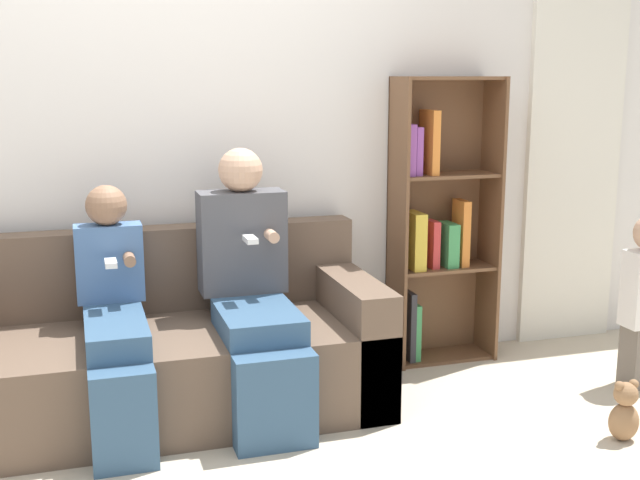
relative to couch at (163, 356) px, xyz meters
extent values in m
plane|color=beige|center=(0.06, -0.51, -0.27)|extent=(14.00, 14.00, 0.00)
cube|color=silver|center=(0.06, 0.45, 1.00)|extent=(10.00, 0.06, 2.55)
cube|color=silver|center=(2.39, 0.40, 0.82)|extent=(0.60, 0.04, 2.19)
cube|color=brown|center=(0.00, -0.11, -0.07)|extent=(1.99, 0.68, 0.41)
cube|color=brown|center=(0.00, 0.31, 0.13)|extent=(1.99, 0.16, 0.81)
cube|color=brown|center=(0.90, -0.11, 0.02)|extent=(0.19, 0.68, 0.59)
cube|color=#335170|center=(0.40, -0.51, -0.07)|extent=(0.34, 0.12, 0.41)
cube|color=#335170|center=(0.40, -0.21, 0.19)|extent=(0.34, 0.48, 0.11)
cube|color=#4C4C51|center=(0.40, 0.12, 0.49)|extent=(0.40, 0.18, 0.48)
sphere|color=tan|center=(0.40, 0.12, 0.83)|extent=(0.21, 0.21, 0.21)
cylinder|color=tan|center=(0.51, -0.02, 0.53)|extent=(0.05, 0.10, 0.05)
cube|color=white|center=(0.40, -0.07, 0.53)|extent=(0.05, 0.12, 0.02)
cube|color=#335170|center=(-0.21, -0.51, -0.07)|extent=(0.25, 0.12, 0.41)
cube|color=#335170|center=(-0.21, -0.19, 0.19)|extent=(0.25, 0.52, 0.11)
cube|color=#476B9E|center=(-0.21, 0.14, 0.42)|extent=(0.30, 0.13, 0.35)
sphere|color=#8C664C|center=(-0.21, 0.14, 0.69)|extent=(0.18, 0.18, 0.18)
cylinder|color=#8C664C|center=(-0.13, 0.02, 0.46)|extent=(0.05, 0.10, 0.05)
cube|color=white|center=(-0.21, -0.03, 0.46)|extent=(0.05, 0.12, 0.02)
cube|color=brown|center=(1.26, 0.28, 0.49)|extent=(0.02, 0.26, 1.53)
cube|color=brown|center=(1.81, 0.28, 0.49)|extent=(0.02, 0.26, 1.53)
cube|color=brown|center=(1.54, 0.41, 0.49)|extent=(0.56, 0.02, 1.53)
cube|color=brown|center=(1.54, 0.28, -0.26)|extent=(0.52, 0.23, 0.02)
cube|color=brown|center=(1.54, 0.28, 0.24)|extent=(0.52, 0.23, 0.02)
cube|color=brown|center=(1.54, 0.28, 0.74)|extent=(0.52, 0.23, 0.02)
cube|color=brown|center=(1.54, 0.28, 1.24)|extent=(0.52, 0.23, 0.02)
cube|color=#429956|center=(1.36, 0.28, -0.10)|extent=(0.04, 0.15, 0.31)
cube|color=#429956|center=(1.56, 0.28, 0.37)|extent=(0.06, 0.16, 0.24)
cube|color=#C63838|center=(1.47, 0.28, 0.38)|extent=(0.04, 0.13, 0.25)
cube|color=orange|center=(1.63, 0.28, 0.43)|extent=(0.05, 0.14, 0.36)
cube|color=orange|center=(1.43, 0.28, 0.92)|extent=(0.04, 0.18, 0.33)
cube|color=#333338|center=(1.34, 0.28, -0.06)|extent=(0.03, 0.17, 0.38)
cube|color=gold|center=(1.36, 0.28, 0.40)|extent=(0.07, 0.18, 0.30)
cube|color=#934CA3|center=(1.31, 0.28, 0.88)|extent=(0.04, 0.16, 0.26)
cube|color=#934CA3|center=(1.35, 0.28, 0.88)|extent=(0.04, 0.15, 0.25)
ellipsoid|color=#936B47|center=(1.84, -0.88, -0.19)|extent=(0.13, 0.11, 0.17)
sphere|color=#936B47|center=(1.84, -0.88, -0.06)|extent=(0.10, 0.10, 0.10)
sphere|color=#936B47|center=(1.80, -0.88, -0.02)|extent=(0.04, 0.04, 0.04)
sphere|color=#936B47|center=(1.87, -0.88, -0.02)|extent=(0.04, 0.04, 0.04)
camera|label=1|loc=(-0.34, -3.54, 1.26)|focal=45.00mm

